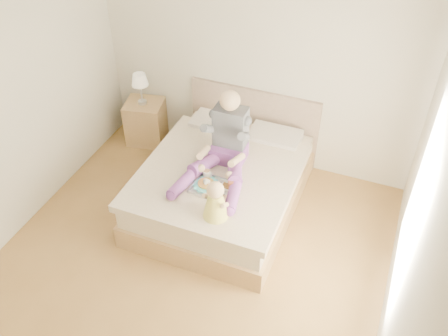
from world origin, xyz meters
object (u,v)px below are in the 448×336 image
at_px(baby, 216,202).
at_px(nightstand, 146,122).
at_px(tray, 214,186).
at_px(adult, 225,147).
at_px(bed, 225,181).

bearing_deg(baby, nightstand, 154.24).
xyz_separation_m(nightstand, tray, (1.53, -1.22, 0.34)).
height_order(adult, baby, adult).
xyz_separation_m(nightstand, baby, (1.71, -1.58, 0.48)).
bearing_deg(nightstand, baby, -55.09).
height_order(bed, adult, adult).
relative_size(bed, nightstand, 3.60).
bearing_deg(nightstand, adult, -41.23).
distance_m(bed, tray, 0.57).
distance_m(bed, nightstand, 1.66).
relative_size(nightstand, baby, 1.40).
height_order(bed, tray, bed).
relative_size(bed, baby, 5.04).
bearing_deg(nightstand, bed, -39.52).
relative_size(adult, tray, 2.30).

